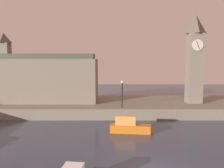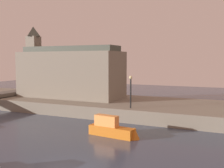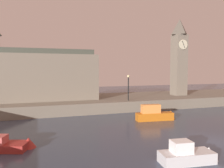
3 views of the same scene
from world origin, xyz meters
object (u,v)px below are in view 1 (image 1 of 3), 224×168
boat_patrol_orange (132,127)px  clock_tower (194,58)px  streetlamp (122,91)px  parliament_hall (46,78)px

boat_patrol_orange → clock_tower: bearing=45.2°
streetlamp → boat_patrol_orange: 7.23m
clock_tower → streetlamp: size_ratio=3.55×
parliament_hall → boat_patrol_orange: (12.46, -11.61, -4.43)m
parliament_hall → boat_patrol_orange: parliament_hall is taller
clock_tower → parliament_hall: clock_tower is taller
parliament_hall → streetlamp: 12.77m
clock_tower → streetlamp: bearing=-161.3°
parliament_hall → boat_patrol_orange: 17.60m
parliament_hall → clock_tower: bearing=-3.6°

